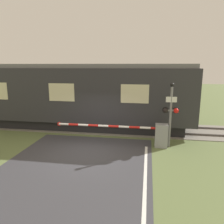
{
  "coord_description": "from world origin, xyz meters",
  "views": [
    {
      "loc": [
        2.72,
        -9.24,
        3.93
      ],
      "look_at": [
        0.89,
        1.74,
        1.54
      ],
      "focal_mm": 35.0,
      "sensor_mm": 36.0,
      "label": 1
    }
  ],
  "objects": [
    {
      "name": "signal_post",
      "position": [
        3.81,
        1.25,
        1.78
      ],
      "size": [
        0.79,
        0.26,
        3.13
      ],
      "color": "gray",
      "rests_on": "ground_plane"
    },
    {
      "name": "crossing_barrier",
      "position": [
        2.97,
        1.14,
        0.64
      ],
      "size": [
        5.62,
        0.44,
        1.15
      ],
      "color": "gray",
      "rests_on": "ground_plane"
    },
    {
      "name": "ground_plane",
      "position": [
        0.0,
        0.0,
        0.0
      ],
      "size": [
        80.0,
        80.0,
        0.0
      ],
      "primitive_type": "plane",
      "color": "#5B6B3D"
    },
    {
      "name": "track_bed",
      "position": [
        0.0,
        3.99,
        0.02
      ],
      "size": [
        36.0,
        3.2,
        0.13
      ],
      "color": "slate",
      "rests_on": "ground_plane"
    },
    {
      "name": "train",
      "position": [
        -2.14,
        3.99,
        2.05
      ],
      "size": [
        15.11,
        3.04,
        4.01
      ],
      "color": "black",
      "rests_on": "ground_plane"
    }
  ]
}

